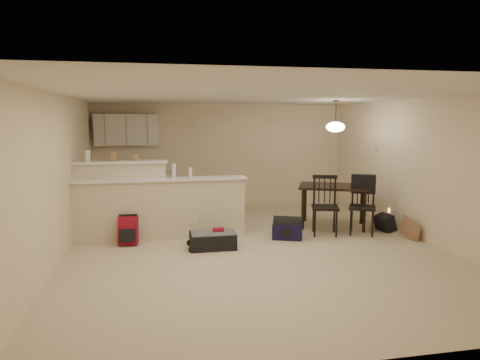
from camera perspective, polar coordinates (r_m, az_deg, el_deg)
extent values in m
plane|color=beige|center=(7.20, 1.87, -9.04)|extent=(7.00, 7.00, 0.00)
plane|color=white|center=(6.90, 1.97, 11.24)|extent=(7.00, 7.00, 0.00)
cube|color=#F4E1BC|center=(10.36, -2.42, 3.18)|extent=(6.00, 0.02, 2.50)
cube|color=#F4E1BC|center=(3.66, 14.32, -5.64)|extent=(6.00, 0.02, 2.50)
cube|color=#F4E1BC|center=(6.92, -23.07, 0.24)|extent=(0.02, 7.00, 2.50)
cube|color=#F4E1BC|center=(8.15, 22.94, 1.30)|extent=(0.02, 7.00, 2.50)
cube|color=beige|center=(7.77, -10.49, -3.91)|extent=(3.00, 0.28, 1.05)
cube|color=white|center=(7.68, -10.59, 0.08)|extent=(3.08, 0.38, 0.04)
cube|color=beige|center=(7.99, -15.57, -2.66)|extent=(1.60, 0.24, 1.35)
cube|color=white|center=(7.89, -15.75, 2.31)|extent=(1.68, 0.34, 0.04)
cube|color=white|center=(10.06, -14.86, 6.49)|extent=(1.40, 0.34, 0.70)
cube|color=white|center=(10.05, -13.48, -1.78)|extent=(1.80, 0.60, 0.90)
cube|color=beige|center=(9.44, 17.70, 3.88)|extent=(0.02, 0.12, 0.12)
cylinder|color=silver|center=(7.95, -19.68, 3.05)|extent=(0.10, 0.10, 0.20)
cube|color=#99704F|center=(7.89, -16.45, 3.01)|extent=(0.10, 0.07, 0.16)
cube|color=#99704F|center=(7.87, -13.67, 2.95)|extent=(0.08, 0.06, 0.12)
cylinder|color=silver|center=(7.67, -8.80, 1.23)|extent=(0.07, 0.07, 0.26)
cylinder|color=silver|center=(7.69, -6.62, 0.99)|extent=(0.06, 0.06, 0.18)
cube|color=black|center=(8.67, 12.38, -0.86)|extent=(1.57, 1.33, 0.04)
cylinder|color=black|center=(8.41, 8.38, -3.90)|extent=(0.06, 0.06, 0.79)
cylinder|color=black|center=(8.42, 16.23, -4.11)|extent=(0.06, 0.06, 0.79)
cylinder|color=black|center=(9.10, 8.66, -3.00)|extent=(0.06, 0.06, 0.79)
cylinder|color=black|center=(9.11, 15.91, -3.21)|extent=(0.06, 0.06, 0.79)
cylinder|color=brown|center=(8.58, 12.66, 8.72)|extent=(0.02, 0.02, 0.50)
cylinder|color=brown|center=(8.58, 12.71, 10.25)|extent=(0.12, 0.12, 0.03)
ellipsoid|color=white|center=(8.57, 12.61, 6.91)|extent=(0.36, 0.36, 0.20)
cube|color=black|center=(7.18, -3.66, -8.05)|extent=(0.75, 0.49, 0.25)
cube|color=maroon|center=(7.57, -14.68, -6.55)|extent=(0.33, 0.22, 0.48)
cube|color=#151239|center=(7.73, 6.34, -6.80)|extent=(0.59, 0.45, 0.28)
cube|color=black|center=(8.69, 18.74, -5.47)|extent=(0.29, 0.38, 0.30)
cube|color=#99704F|center=(8.23, 21.75, -6.14)|extent=(0.07, 0.48, 0.36)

